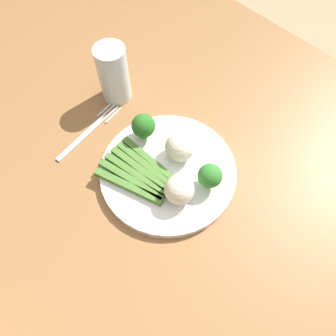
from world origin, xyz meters
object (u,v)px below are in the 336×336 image
asparagus_bundle (138,173)px  fork (90,131)px  broccoli_back (143,126)px  cauliflower_back_right (180,147)px  plate (168,171)px  cauliflower_near_center (179,190)px  dining_table (155,165)px  broccoli_outer_edge (212,175)px  water_glass (113,74)px

asparagus_bundle → fork: bearing=-7.4°
broccoli_back → cauliflower_back_right: same height
asparagus_bundle → cauliflower_back_right: 0.09m
plate → fork: 0.18m
cauliflower_near_center → fork: bearing=-173.9°
dining_table → broccoli_outer_edge: (0.14, 0.00, 0.14)m
asparagus_bundle → cauliflower_near_center: cauliflower_near_center is taller
dining_table → broccoli_back: size_ratio=25.13×
plate → fork: (-0.17, -0.05, -0.01)m
dining_table → cauliflower_near_center: 0.19m
plate → water_glass: (-0.21, 0.05, 0.05)m
broccoli_back → fork: broccoli_back is taller
broccoli_outer_edge → cauliflower_near_center: bearing=-107.9°
asparagus_bundle → cauliflower_near_center: size_ratio=2.81×
cauliflower_back_right → cauliflower_near_center: bearing=-45.5°
fork → plate: bearing=-84.1°
broccoli_outer_edge → water_glass: bearing=176.2°
cauliflower_near_center → cauliflower_back_right: (-0.06, 0.06, 0.00)m
dining_table → plate: bearing=-22.5°
fork → cauliflower_near_center: bearing=-93.0°
cauliflower_near_center → asparagus_bundle: bearing=-164.5°
plate → cauliflower_near_center: bearing=-24.2°
dining_table → cauliflower_near_center: cauliflower_near_center is taller
fork → water_glass: water_glass is taller
cauliflower_back_right → plate: bearing=-78.5°
asparagus_bundle → cauliflower_back_right: size_ratio=2.66×
asparagus_bundle → cauliflower_back_right: bearing=-113.1°
broccoli_back → cauliflower_near_center: 0.14m
plate → dining_table: bearing=157.5°
water_glass → broccoli_outer_edge: bearing=-3.8°
plate → cauliflower_near_center: (0.05, -0.02, 0.03)m
dining_table → cauliflower_near_center: size_ratio=26.79×
plate → broccoli_back: broccoli_back is taller
asparagus_bundle → broccoli_outer_edge: bearing=-149.1°
broccoli_back → plate: bearing=-12.2°
plate → broccoli_outer_edge: bearing=26.6°
cauliflower_near_center → fork: 0.23m
cauliflower_back_right → dining_table: bearing=-174.9°
asparagus_bundle → cauliflower_back_right: cauliflower_back_right is taller
fork → broccoli_outer_edge: bearing=-80.7°
broccoli_back → water_glass: bearing=164.5°
broccoli_back → water_glass: water_glass is taller
cauliflower_back_right → fork: 0.19m
dining_table → asparagus_bundle: (0.04, -0.08, 0.12)m
cauliflower_near_center → water_glass: bearing=163.8°
broccoli_outer_edge → cauliflower_back_right: bearing=178.8°
cauliflower_back_right → broccoli_back: bearing=-166.7°
broccoli_back → dining_table: bearing=49.7°
plate → water_glass: size_ratio=2.06×
fork → water_glass: (-0.04, 0.10, 0.06)m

